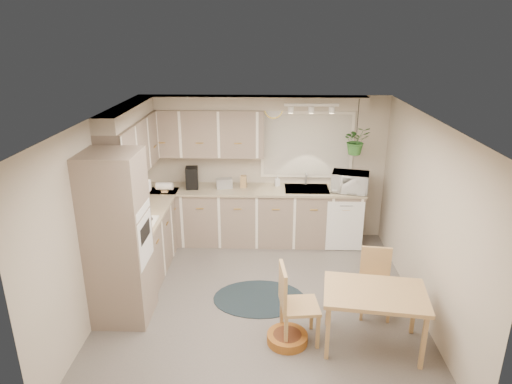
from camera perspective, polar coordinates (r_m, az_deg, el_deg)
floor at (r=6.17m, az=0.63°, el=-13.43°), size 4.20×4.20×0.00m
ceiling at (r=5.26m, az=0.73°, el=9.05°), size 4.20×4.20×0.00m
wall_back at (r=7.59m, az=0.97°, el=3.04°), size 4.00×0.04×2.40m
wall_front at (r=3.76m, az=0.05°, el=-15.54°), size 4.00×0.04×2.40m
wall_left at (r=5.98m, az=-18.87°, el=-2.71°), size 0.04×4.20×2.40m
wall_right at (r=5.92m, az=20.43°, el=-3.12°), size 0.04×4.20×2.40m
base_cab_left at (r=6.95m, az=-13.44°, el=-5.77°), size 0.60×1.85×0.90m
base_cab_back at (r=7.56m, az=-0.61°, el=-3.06°), size 3.60×0.60×0.90m
counter_left at (r=6.76m, az=-13.67°, el=-2.17°), size 0.64×1.89×0.04m
counter_back at (r=7.39m, az=-0.62°, el=0.28°), size 3.64×0.64×0.04m
oven_stack at (r=5.61m, az=-16.86°, el=-5.66°), size 0.65×0.65×2.10m
wall_oven_face at (r=5.52m, az=-13.69°, el=-5.79°), size 0.02×0.56×0.58m
upper_cab_left at (r=6.64m, az=-15.15°, el=5.53°), size 0.35×2.00×0.75m
upper_cab_back at (r=7.34m, az=-6.91°, el=7.37°), size 2.00×0.35×0.75m
soffit_left at (r=6.56m, az=-15.73°, el=9.55°), size 0.30×2.00×0.20m
soffit_back at (r=7.21m, az=-0.61°, el=11.12°), size 3.60×0.30×0.20m
cooktop at (r=6.24m, az=-14.93°, el=-3.91°), size 0.52×0.58×0.02m
range_hood at (r=6.08m, az=-15.48°, el=0.03°), size 0.40×0.60×0.14m
window_blinds at (r=7.48m, az=6.38°, el=5.84°), size 1.40×0.02×1.00m
window_frame at (r=7.49m, az=6.38°, el=5.86°), size 1.50×0.02×1.10m
sink at (r=7.42m, az=6.34°, el=0.09°), size 0.70×0.48×0.10m
dishwasher_front at (r=7.38m, az=11.04°, el=-4.24°), size 0.58×0.02×0.83m
track_light_bar at (r=6.83m, az=6.95°, el=10.76°), size 0.80×0.04×0.04m
wall_clock at (r=7.34m, az=2.20°, el=10.31°), size 0.30×0.03×0.30m
dining_table at (r=5.40m, az=14.39°, el=-15.10°), size 1.19×0.87×0.69m
chair_left at (r=5.29m, az=5.51°, el=-13.74°), size 0.48×0.48×0.93m
chair_back at (r=5.90m, az=14.73°, el=-11.09°), size 0.44×0.44×0.84m
braided_rug at (r=6.21m, az=0.41°, el=-13.15°), size 1.23×0.93×0.01m
pet_bed at (r=5.46m, az=3.93°, el=-17.76°), size 0.61×0.61×0.11m
microwave at (r=7.34m, az=11.69°, el=1.48°), size 0.62×0.44×0.38m
soap_bottle at (r=7.51m, az=2.67°, el=1.09°), size 0.12×0.19×0.08m
hanging_plant at (r=7.19m, az=12.39°, el=5.94°), size 0.46×0.50×0.34m
coffee_maker at (r=7.43m, az=-8.02°, el=1.78°), size 0.22×0.26×0.35m
toaster at (r=7.41m, az=-4.00°, el=1.10°), size 0.28×0.20×0.16m
knife_block at (r=7.41m, az=-1.58°, el=1.32°), size 0.10×0.10×0.20m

